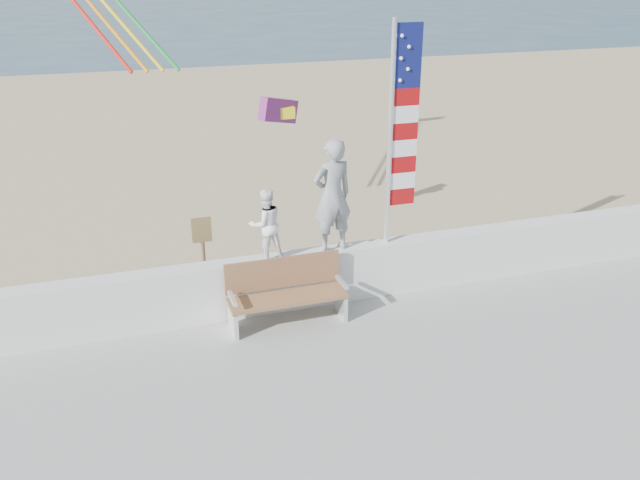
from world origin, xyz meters
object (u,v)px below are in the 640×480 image
Objects in this scene: bench at (286,291)px; flag at (398,126)px; adult at (332,196)px; child at (266,224)px.

bench is 0.51× the size of flag.
adult is 1.47m from flag.
flag reaches higher than adult.
adult is 1.12m from child.
child is at bearing 179.99° from flag.
flag is (2.13, -0.00, 1.36)m from child.
flag is at bearing 170.13° from child.
child is 2.52m from flag.
adult is at bearing 179.99° from flag.
flag reaches higher than bench.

